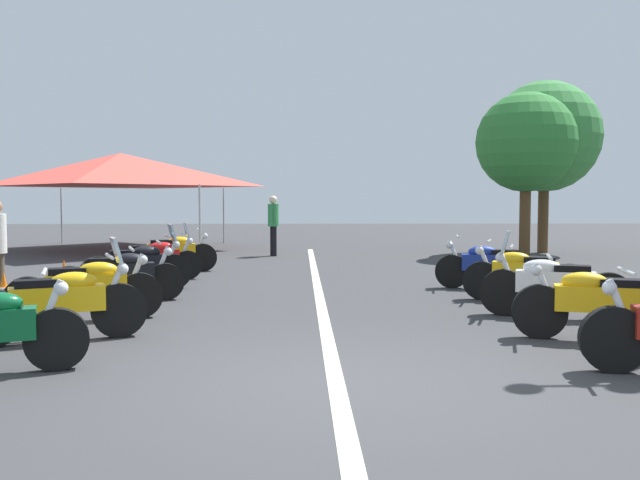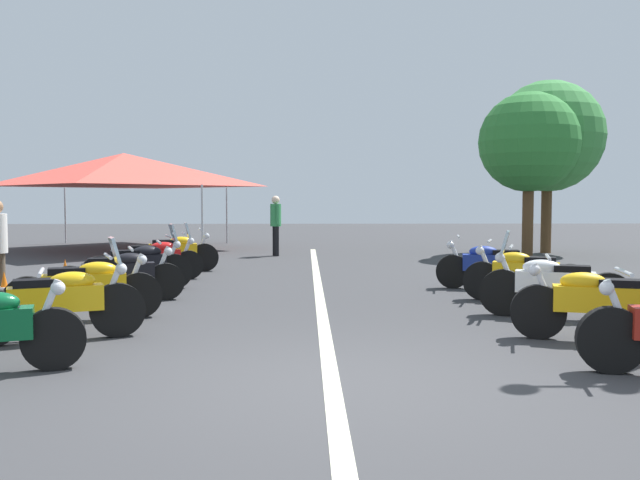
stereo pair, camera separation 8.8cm
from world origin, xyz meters
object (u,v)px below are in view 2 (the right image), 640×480
(motorcycle_left_row_5, at_px, (156,258))
(motorcycle_right_row_1, at_px, (597,303))
(motorcycle_left_row_4, at_px, (139,265))
(motorcycle_right_row_2, at_px, (553,285))
(roadside_tree_1, at_px, (529,143))
(bystander_0, at_px, (276,221))
(traffic_cone_1, at_px, (5,293))
(traffic_cone_2, at_px, (65,277))
(motorcycle_left_row_6, at_px, (174,252))
(motorcycle_right_row_4, at_px, (492,265))
(motorcycle_left_row_3, at_px, (120,275))
(motorcycle_right_row_3, at_px, (524,274))
(motorcycle_left_row_2, at_px, (86,288))
(motorcycle_left_row_1, at_px, (59,302))
(roadside_tree_2, at_px, (548,137))
(event_tent, at_px, (124,170))

(motorcycle_left_row_5, height_order, motorcycle_right_row_1, motorcycle_left_row_5)
(motorcycle_left_row_4, relative_size, motorcycle_right_row_2, 0.96)
(motorcycle_right_row_1, relative_size, roadside_tree_1, 0.41)
(bystander_0, distance_m, roadside_tree_1, 7.72)
(motorcycle_right_row_2, distance_m, bystander_0, 11.42)
(motorcycle_right_row_1, height_order, traffic_cone_1, motorcycle_right_row_1)
(traffic_cone_2, bearing_deg, motorcycle_left_row_6, -19.84)
(motorcycle_left_row_5, bearing_deg, motorcycle_right_row_4, -27.72)
(motorcycle_left_row_3, relative_size, motorcycle_right_row_3, 1.06)
(motorcycle_left_row_2, bearing_deg, motorcycle_left_row_3, 71.56)
(motorcycle_left_row_3, bearing_deg, motorcycle_left_row_1, -104.47)
(motorcycle_right_row_4, relative_size, roadside_tree_2, 0.39)
(motorcycle_left_row_2, height_order, motorcycle_left_row_6, motorcycle_left_row_6)
(motorcycle_left_row_4, xyz_separation_m, motorcycle_left_row_6, (3.14, -0.03, -0.01))
(motorcycle_left_row_5, relative_size, motorcycle_right_row_4, 0.95)
(motorcycle_right_row_2, relative_size, event_tent, 0.30)
(motorcycle_left_row_5, distance_m, motorcycle_right_row_2, 8.03)
(motorcycle_left_row_5, distance_m, motorcycle_right_row_1, 8.99)
(motorcycle_left_row_4, xyz_separation_m, motorcycle_left_row_5, (1.57, 0.04, -0.01))
(motorcycle_right_row_2, bearing_deg, motorcycle_left_row_1, 32.29)
(motorcycle_right_row_1, height_order, motorcycle_right_row_3, motorcycle_right_row_1)
(motorcycle_right_row_2, bearing_deg, motorcycle_left_row_6, -23.88)
(motorcycle_right_row_2, xyz_separation_m, roadside_tree_1, (10.26, -3.02, 2.84))
(traffic_cone_1, xyz_separation_m, roadside_tree_1, (9.59, -10.95, 3.02))
(motorcycle_right_row_4, bearing_deg, motorcycle_left_row_3, 23.08)
(motorcycle_left_row_1, height_order, bystander_0, bystander_0)
(traffic_cone_2, xyz_separation_m, roadside_tree_2, (8.81, -11.77, 3.31))
(traffic_cone_2, bearing_deg, motorcycle_right_row_1, -119.08)
(motorcycle_left_row_1, height_order, traffic_cone_2, motorcycle_left_row_1)
(motorcycle_left_row_1, distance_m, traffic_cone_1, 2.61)
(motorcycle_right_row_3, bearing_deg, motorcycle_left_row_6, -15.40)
(motorcycle_left_row_1, xyz_separation_m, bystander_0, (11.96, -2.01, 0.57))
(motorcycle_right_row_1, bearing_deg, event_tent, -41.04)
(bystander_0, bearing_deg, motorcycle_left_row_2, -120.39)
(motorcycle_left_row_2, relative_size, motorcycle_left_row_6, 0.99)
(motorcycle_right_row_4, distance_m, traffic_cone_1, 8.29)
(motorcycle_left_row_6, bearing_deg, roadside_tree_2, 15.26)
(motorcycle_right_row_1, bearing_deg, motorcycle_left_row_6, -33.71)
(motorcycle_left_row_2, distance_m, motorcycle_left_row_6, 6.25)
(motorcycle_left_row_3, bearing_deg, traffic_cone_1, -162.73)
(motorcycle_right_row_4, bearing_deg, motorcycle_left_row_5, -2.57)
(traffic_cone_1, xyz_separation_m, bystander_0, (9.88, -3.57, 0.75))
(motorcycle_left_row_4, distance_m, motorcycle_left_row_6, 3.14)
(bystander_0, xyz_separation_m, event_tent, (2.81, 5.17, 1.60))
(motorcycle_left_row_4, bearing_deg, motorcycle_left_row_3, -109.29)
(motorcycle_left_row_4, relative_size, motorcycle_right_row_1, 0.98)
(motorcycle_right_row_3, bearing_deg, bystander_0, -43.84)
(motorcycle_left_row_6, distance_m, motorcycle_right_row_2, 8.97)
(motorcycle_left_row_5, bearing_deg, motorcycle_left_row_4, -103.24)
(motorcycle_right_row_3, bearing_deg, roadside_tree_1, -88.56)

